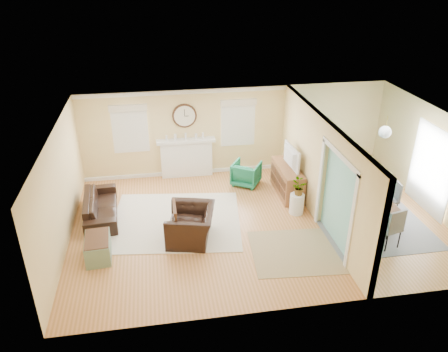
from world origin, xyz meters
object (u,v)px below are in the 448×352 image
Objects in this scene: sofa at (101,206)px; eames_chair at (191,225)px; green_chair at (246,173)px; credenza at (287,180)px; dining_table at (367,207)px.

sofa is 2.54m from eames_chair.
sofa is 4.13m from green_chair.
credenza is (2.83, 1.78, 0.01)m from eames_chair.
credenza reaches higher than eames_chair.
green_chair is (1.83, 2.48, -0.05)m from eames_chair.
green_chair is 1.22m from credenza.
dining_table is at bearing -44.54° from credenza.
sofa is at bearing 47.45° from green_chair.
eames_chair reaches higher than green_chair.
green_chair reaches higher than dining_table.
sofa is 1.28× the size of credenza.
sofa is 2.68× the size of green_chair.
sofa is at bearing -175.04° from credenza.
green_chair is 3.45m from dining_table.
dining_table reaches higher than sofa.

